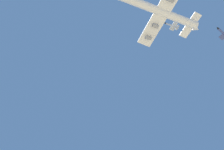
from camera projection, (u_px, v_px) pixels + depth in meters
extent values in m
cylinder|color=white|center=(160.00, 11.00, 156.78)|extent=(63.87, 35.68, 6.40)
cone|color=white|center=(197.00, 29.00, 166.45)|extent=(6.60, 7.07, 5.76)
cube|color=white|center=(162.00, 13.00, 156.50)|extent=(34.02, 59.96, 4.58)
cylinder|color=gray|center=(148.00, 38.00, 165.94)|extent=(5.81, 4.89, 3.00)
cylinder|color=gray|center=(155.00, 26.00, 160.31)|extent=(5.81, 4.89, 3.00)
cylinder|color=gray|center=(171.00, 0.00, 149.06)|extent=(5.81, 4.89, 3.00)
cube|color=white|center=(187.00, 22.00, 171.06)|extent=(7.91, 4.31, 10.42)
cube|color=white|center=(190.00, 25.00, 164.98)|extent=(14.88, 23.00, 1.99)
cylinder|color=#38478C|center=(224.00, 34.00, 145.57)|extent=(13.07, 3.69, 1.50)
cone|color=black|center=(217.00, 28.00, 142.80)|extent=(2.23, 1.82, 1.50)
cylinder|color=#999EA3|center=(172.00, 26.00, 177.49)|extent=(12.34, 7.05, 1.50)
cone|color=black|center=(165.00, 23.00, 175.87)|extent=(2.46, 2.23, 1.50)
cube|color=#999EA3|center=(174.00, 26.00, 177.66)|extent=(7.46, 9.12, 0.24)
cube|color=#999EA3|center=(177.00, 27.00, 180.22)|extent=(2.24, 1.23, 2.60)
cube|color=#999EA3|center=(177.00, 28.00, 178.84)|extent=(3.90, 5.19, 0.20)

